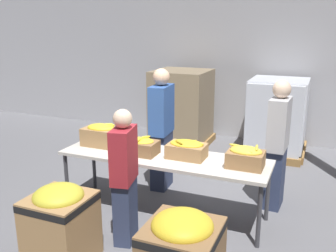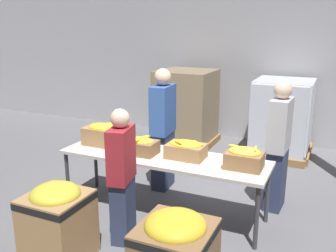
% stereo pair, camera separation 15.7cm
% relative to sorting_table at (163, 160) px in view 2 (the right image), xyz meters
% --- Properties ---
extents(ground_plane, '(30.00, 30.00, 0.00)m').
position_rel_sorting_table_xyz_m(ground_plane, '(0.00, 0.00, -0.73)').
color(ground_plane, slate).
extents(wall_back, '(16.00, 0.08, 4.00)m').
position_rel_sorting_table_xyz_m(wall_back, '(0.00, 3.71, 1.27)').
color(wall_back, '#A8A8AD').
rests_on(wall_back, ground_plane).
extents(sorting_table, '(2.64, 0.76, 0.78)m').
position_rel_sorting_table_xyz_m(sorting_table, '(0.00, 0.00, 0.00)').
color(sorting_table, beige).
rests_on(sorting_table, ground_plane).
extents(banana_box_0, '(0.48, 0.33, 0.31)m').
position_rel_sorting_table_xyz_m(banana_box_0, '(-0.94, 0.07, 0.20)').
color(banana_box_0, '#A37A4C').
rests_on(banana_box_0, sorting_table).
extents(banana_box_1, '(0.44, 0.31, 0.24)m').
position_rel_sorting_table_xyz_m(banana_box_1, '(-0.30, -0.05, 0.16)').
color(banana_box_1, olive).
rests_on(banana_box_1, sorting_table).
extents(banana_box_2, '(0.46, 0.31, 0.24)m').
position_rel_sorting_table_xyz_m(banana_box_2, '(0.29, 0.05, 0.17)').
color(banana_box_2, '#A37A4C').
rests_on(banana_box_2, sorting_table).
extents(banana_box_3, '(0.43, 0.31, 0.26)m').
position_rel_sorting_table_xyz_m(banana_box_3, '(1.02, 0.01, 0.18)').
color(banana_box_3, olive).
rests_on(banana_box_3, sorting_table).
extents(volunteer_0, '(0.27, 0.49, 1.78)m').
position_rel_sorting_table_xyz_m(volunteer_0, '(-0.35, 0.74, 0.15)').
color(volunteer_0, '#2D3856').
rests_on(volunteer_0, ground_plane).
extents(volunteer_1, '(0.28, 0.44, 1.52)m').
position_rel_sorting_table_xyz_m(volunteer_1, '(-0.14, -0.74, 0.03)').
color(volunteer_1, '#2D3856').
rests_on(volunteer_1, ground_plane).
extents(volunteer_2, '(0.25, 0.47, 1.70)m').
position_rel_sorting_table_xyz_m(volunteer_2, '(1.28, 0.76, 0.12)').
color(volunteer_2, '#2D3856').
rests_on(volunteer_2, ground_plane).
extents(donation_bin_0, '(0.60, 0.60, 0.83)m').
position_rel_sorting_table_xyz_m(donation_bin_0, '(-0.56, -1.33, -0.29)').
color(donation_bin_0, '#A37A4C').
rests_on(donation_bin_0, ground_plane).
extents(pallet_stack_0, '(1.15, 1.15, 1.50)m').
position_rel_sorting_table_xyz_m(pallet_stack_0, '(-0.82, 2.84, 0.01)').
color(pallet_stack_0, olive).
rests_on(pallet_stack_0, ground_plane).
extents(pallet_stack_1, '(1.11, 1.11, 1.40)m').
position_rel_sorting_table_xyz_m(pallet_stack_1, '(1.02, 3.03, -0.04)').
color(pallet_stack_1, olive).
rests_on(pallet_stack_1, ground_plane).
extents(pallet_stack_2, '(1.04, 1.04, 1.38)m').
position_rel_sorting_table_xyz_m(pallet_stack_2, '(1.02, 2.87, -0.05)').
color(pallet_stack_2, olive).
rests_on(pallet_stack_2, ground_plane).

